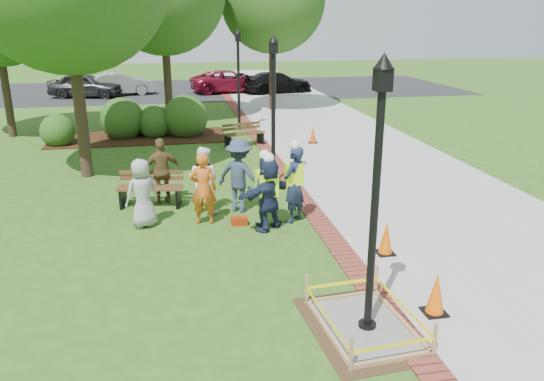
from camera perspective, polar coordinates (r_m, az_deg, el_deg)
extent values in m
plane|color=#285116|center=(11.09, -1.41, -6.97)|extent=(100.00, 100.00, 0.00)
cube|color=#9E9E99|center=(21.49, 7.53, 5.36)|extent=(6.00, 60.00, 0.02)
cube|color=maroon|center=(20.73, -1.09, 5.05)|extent=(0.50, 60.00, 0.03)
cube|color=#381E0F|center=(22.45, -14.06, 5.55)|extent=(7.00, 3.00, 0.05)
cube|color=black|center=(37.24, -8.23, 10.70)|extent=(36.00, 12.00, 0.01)
cube|color=#47331E|center=(8.83, 9.89, -14.29)|extent=(1.88, 2.43, 0.01)
cube|color=gray|center=(8.83, 9.90, -14.21)|extent=(1.34, 1.89, 0.04)
cube|color=tan|center=(8.82, 9.91, -14.10)|extent=(1.47, 2.02, 0.08)
cube|color=tan|center=(8.69, 9.99, -12.78)|extent=(1.51, 2.05, 0.55)
cube|color=yellow|center=(8.68, 10.00, -12.64)|extent=(1.45, 2.00, 0.06)
cube|color=brown|center=(14.06, -12.99, 0.30)|extent=(1.72, 0.76, 0.04)
cube|color=brown|center=(14.24, -12.85, 1.61)|extent=(1.65, 0.33, 0.27)
cube|color=black|center=(14.14, -12.91, -0.72)|extent=(1.58, 0.80, 0.49)
cube|color=#4D391A|center=(20.35, -3.00, 6.14)|extent=(1.65, 0.91, 0.04)
cube|color=#4D391A|center=(20.53, -3.31, 6.93)|extent=(1.52, 0.51, 0.25)
cube|color=black|center=(20.41, -2.98, 5.45)|extent=(1.53, 0.93, 0.46)
cube|color=black|center=(9.44, 17.03, -12.45)|extent=(0.38, 0.38, 0.05)
cone|color=#F05D07|center=(9.26, 17.24, -10.43)|extent=(0.30, 0.30, 0.70)
cube|color=black|center=(11.36, 12.05, -6.61)|extent=(0.37, 0.37, 0.05)
cone|color=#E45707|center=(11.22, 12.17, -4.93)|extent=(0.29, 0.29, 0.68)
cube|color=black|center=(20.93, 4.40, 5.15)|extent=(0.34, 0.34, 0.04)
cone|color=#ED4607|center=(20.86, 4.43, 6.05)|extent=(0.27, 0.27, 0.62)
cube|color=maroon|center=(12.64, -3.54, -3.28)|extent=(0.39, 0.22, 0.19)
cylinder|color=black|center=(7.98, 10.92, -2.77)|extent=(0.12, 0.12, 3.80)
cube|color=black|center=(7.51, 11.84, 11.63)|extent=(0.22, 0.22, 0.32)
cone|color=black|center=(7.49, 11.97, 13.53)|extent=(0.28, 0.28, 0.22)
cylinder|color=black|center=(8.80, 10.19, -14.10)|extent=(0.28, 0.28, 0.10)
cylinder|color=black|center=(15.44, 0.14, 7.67)|extent=(0.12, 0.12, 3.80)
cube|color=black|center=(15.20, 0.15, 15.10)|extent=(0.22, 0.22, 0.32)
cone|color=black|center=(15.19, 0.15, 16.05)|extent=(0.28, 0.28, 0.22)
cylinder|color=black|center=(15.88, 0.14, 1.09)|extent=(0.28, 0.28, 0.10)
cylinder|color=black|center=(23.26, -3.61, 11.17)|extent=(0.12, 0.12, 3.80)
cube|color=black|center=(23.10, -3.71, 16.10)|extent=(0.22, 0.22, 0.32)
cone|color=black|center=(23.09, -3.72, 16.72)|extent=(0.28, 0.28, 0.22)
cylinder|color=black|center=(23.55, -3.52, 6.70)|extent=(0.28, 0.28, 0.10)
cylinder|color=#3D2D1E|center=(16.99, -20.07, 9.57)|extent=(0.36, 0.36, 4.98)
cylinder|color=#3D2D1E|center=(25.61, -11.23, 12.64)|extent=(0.36, 0.36, 4.80)
cylinder|color=#3D2D1E|center=(28.40, 0.06, 13.24)|extent=(0.37, 0.37, 4.56)
sphere|color=#1F4B15|center=(28.31, 0.06, 19.83)|extent=(5.30, 5.30, 5.30)
cylinder|color=#3D2D1E|center=(24.24, -26.81, 10.54)|extent=(0.31, 0.31, 4.59)
sphere|color=#1F4B15|center=(22.11, -21.90, 4.53)|extent=(1.30, 1.30, 1.30)
sphere|color=#1F4B15|center=(22.78, -15.64, 5.54)|extent=(1.76, 1.76, 1.76)
sphere|color=#1F4B15|center=(22.59, -12.41, 5.69)|extent=(1.38, 1.38, 1.38)
sphere|color=#1F4B15|center=(22.54, -9.17, 5.85)|extent=(1.82, 1.82, 1.82)
sphere|color=#1F4B15|center=(23.13, -14.51, 5.82)|extent=(1.07, 1.07, 1.07)
imported|color=#989898|center=(12.66, -13.78, -0.29)|extent=(0.62, 0.53, 1.63)
imported|color=#C85817|center=(12.56, -7.41, 0.18)|extent=(0.61, 0.44, 1.73)
imported|color=white|center=(13.33, -7.40, 1.14)|extent=(0.64, 0.58, 1.69)
imported|color=brown|center=(14.16, -11.73, 2.05)|extent=(0.61, 0.45, 1.74)
imported|color=#2D3A4F|center=(13.28, -3.51, 1.62)|extent=(0.71, 0.66, 1.87)
imported|color=#192543|center=(12.10, -0.36, -0.47)|extent=(0.64, 0.60, 1.69)
cube|color=#B7F714|center=(12.02, -0.36, 0.62)|extent=(0.42, 0.26, 0.52)
sphere|color=white|center=(11.85, -0.37, 3.52)|extent=(0.25, 0.25, 0.25)
imported|color=#182A3F|center=(12.59, 2.39, 0.65)|extent=(0.69, 0.69, 1.85)
cube|color=#B7F714|center=(12.51, 2.41, 1.80)|extent=(0.42, 0.26, 0.52)
sphere|color=white|center=(12.33, 2.45, 4.87)|extent=(0.25, 0.25, 0.25)
imported|color=#1C224B|center=(12.36, -0.80, -0.07)|extent=(0.58, 0.41, 1.68)
cube|color=#B7F714|center=(12.29, -0.80, 0.99)|extent=(0.42, 0.26, 0.52)
sphere|color=white|center=(12.12, -0.81, 3.83)|extent=(0.25, 0.25, 0.25)
imported|color=#2B2A2D|center=(35.10, -19.29, 9.43)|extent=(3.12, 5.30, 1.62)
imported|color=#9A999D|center=(35.47, -15.96, 9.82)|extent=(3.01, 5.04, 1.54)
imported|color=maroon|center=(35.66, -4.50, 10.49)|extent=(2.78, 5.00, 1.54)
imported|color=black|center=(35.29, 0.57, 10.47)|extent=(2.83, 4.79, 1.46)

